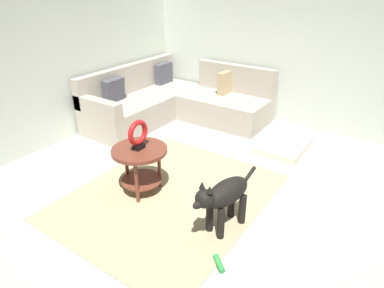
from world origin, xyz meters
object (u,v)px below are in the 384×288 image
object	(u,v)px
torus_sculpture	(138,134)
dog	(224,196)
side_table	(140,159)
dog_toy_rope	(219,263)
dog_bed_mat	(283,145)
sectional_couch	(174,103)

from	to	relation	value
torus_sculpture	dog	bearing A→B (deg)	-92.27
side_table	dog_toy_rope	world-z (taller)	side_table
dog_bed_mat	dog_toy_rope	world-z (taller)	dog_bed_mat
sectional_couch	dog_toy_rope	distance (m)	3.32
torus_sculpture	dog	world-z (taller)	torus_sculpture
dog_bed_mat	side_table	bearing A→B (deg)	154.11
dog	dog_toy_rope	world-z (taller)	dog
dog	sectional_couch	bearing A→B (deg)	-31.65
sectional_couch	dog	xyz separation A→B (m)	(-1.98, -2.07, 0.09)
sectional_couch	dog	bearing A→B (deg)	-133.70
dog_bed_mat	dog	distance (m)	2.00
sectional_couch	torus_sculpture	world-z (taller)	sectional_couch
side_table	torus_sculpture	xyz separation A→B (m)	(-0.00, -0.00, 0.29)
side_table	dog_toy_rope	xyz separation A→B (m)	(-0.47, -1.28, -0.39)
dog_bed_mat	sectional_couch	bearing A→B (deg)	89.64
sectional_couch	side_table	xyz separation A→B (m)	(-1.94, -1.00, 0.12)
sectional_couch	dog_bed_mat	bearing A→B (deg)	-90.36
side_table	dog	world-z (taller)	dog
side_table	torus_sculpture	distance (m)	0.29
side_table	dog_bed_mat	world-z (taller)	side_table
torus_sculpture	sectional_couch	bearing A→B (deg)	27.35
sectional_couch	side_table	world-z (taller)	sectional_couch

